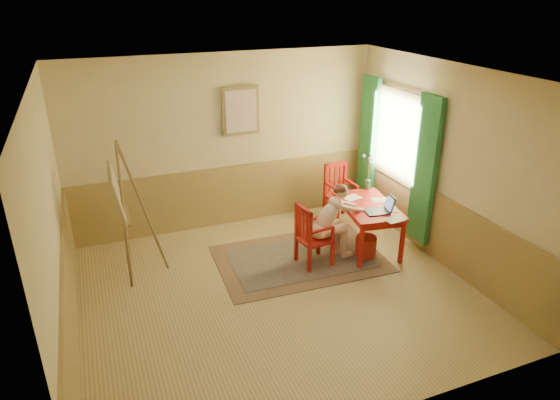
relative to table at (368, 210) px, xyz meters
name	(u,v)px	position (x,y,z in m)	size (l,w,h in m)	color
room	(278,193)	(-1.69, -0.61, 0.77)	(5.04, 4.54, 2.84)	tan
wainscot	(257,232)	(-1.69, 0.19, -0.13)	(5.00, 4.50, 1.00)	#9D834A
window	(395,149)	(0.73, 0.49, 0.71)	(0.12, 2.01, 2.20)	white
wall_portrait	(241,111)	(-1.44, 1.59, 1.27)	(0.60, 0.05, 0.76)	olive
rug	(300,259)	(-1.08, 0.04, -0.62)	(2.47, 1.71, 0.02)	#8C7251
table	(368,210)	(0.00, 0.00, 0.00)	(0.89, 1.29, 0.72)	red
chair_left	(312,236)	(-0.99, -0.15, -0.16)	(0.47, 0.46, 0.93)	red
chair_back	(340,193)	(0.09, 1.04, -0.14)	(0.46, 0.48, 0.98)	red
figure	(332,220)	(-0.66, -0.11, 0.01)	(0.87, 0.41, 1.15)	beige
laptop	(381,209)	(0.03, -0.30, 0.14)	(0.42, 0.29, 0.24)	#1E2338
papers	(378,206)	(0.09, -0.12, 0.09)	(0.66, 1.12, 0.00)	white
vase	(368,173)	(0.30, 0.55, 0.35)	(0.21, 0.28, 0.56)	#3F724C
wastebasket	(366,247)	(-0.15, -0.25, -0.47)	(0.30, 0.30, 0.33)	red
easel	(121,199)	(-3.43, 0.53, 0.52)	(0.66, 0.86, 1.94)	olive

